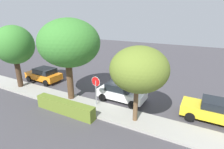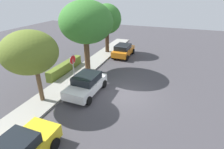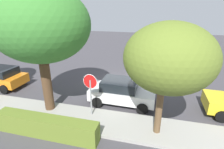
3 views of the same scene
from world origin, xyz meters
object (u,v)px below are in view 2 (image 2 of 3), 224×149
(parked_car_white, at_px, (86,84))
(parked_car_orange, at_px, (123,50))
(stop_sign, at_px, (73,64))
(street_tree_far, at_px, (107,19))
(street_tree_near_corner, at_px, (86,23))
(street_tree_mid_block, at_px, (30,53))

(parked_car_white, height_order, parked_car_orange, parked_car_white)
(stop_sign, distance_m, street_tree_far, 8.86)
(parked_car_orange, xyz_separation_m, street_tree_far, (0.58, 2.31, 3.39))
(parked_car_white, height_order, street_tree_far, street_tree_far)
(street_tree_near_corner, bearing_deg, street_tree_mid_block, 171.99)
(stop_sign, xyz_separation_m, parked_car_white, (-1.26, -1.85, -0.90))
(street_tree_far, bearing_deg, stop_sign, -177.59)
(street_tree_near_corner, xyz_separation_m, street_tree_far, (6.07, 0.52, -0.54))
(parked_car_orange, distance_m, street_tree_far, 4.15)
(street_tree_far, bearing_deg, street_tree_mid_block, 178.47)
(parked_car_white, bearing_deg, stop_sign, 55.81)
(parked_car_orange, distance_m, street_tree_near_corner, 6.99)
(parked_car_orange, bearing_deg, parked_car_white, 179.36)
(street_tree_mid_block, height_order, street_tree_far, street_tree_far)
(street_tree_mid_block, bearing_deg, street_tree_near_corner, -8.01)
(stop_sign, height_order, parked_car_white, stop_sign)
(street_tree_near_corner, bearing_deg, parked_car_white, -155.36)
(street_tree_mid_block, bearing_deg, street_tree_far, -1.53)
(street_tree_far, bearing_deg, street_tree_near_corner, -175.11)
(stop_sign, height_order, street_tree_mid_block, street_tree_mid_block)
(parked_car_white, bearing_deg, parked_car_orange, -0.64)
(street_tree_mid_block, bearing_deg, stop_sign, -10.80)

